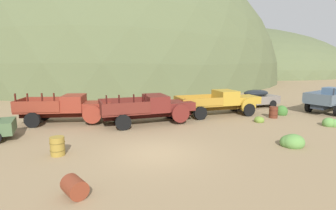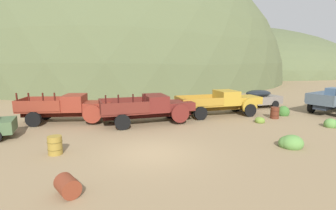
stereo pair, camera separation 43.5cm
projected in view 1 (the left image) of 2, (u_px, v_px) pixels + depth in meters
The scene contains 15 objects.
ground_plane at pixel (155, 153), 12.15m from camera, with size 300.00×300.00×0.00m, color #937A56.
hill_distant at pixel (111, 76), 67.45m from camera, with size 72.40×84.35×54.86m, color #56603D.
hill_far_left at pixel (215, 71), 93.00m from camera, with size 78.58×83.99×29.08m, color #56603D.
truck_rust_red at pixel (72, 108), 17.78m from camera, with size 6.28×3.58×2.16m.
truck_oxblood at pixel (154, 108), 17.76m from camera, with size 6.25×2.70×2.16m.
truck_mustard at pixel (224, 102), 20.38m from camera, with size 6.63×2.74×1.89m.
car_primer_gray at pixel (252, 98), 23.50m from camera, with size 4.85×2.04×1.57m.
truck_chalk_blue at pixel (336, 99), 22.01m from camera, with size 6.37×3.53×2.16m.
oil_drum_tipped at pixel (75, 187), 8.29m from camera, with size 0.85×0.98×0.62m.
oil_drum_foreground at pixel (273, 112), 19.38m from camera, with size 0.64×0.64×0.83m.
oil_drum_spare at pixel (57, 146), 11.84m from camera, with size 0.66×0.66×0.84m.
bush_near_barrel at pixel (292, 142), 13.10m from camera, with size 1.14×1.07×0.80m.
bush_front_right at pixel (259, 120), 18.11m from camera, with size 0.66×0.64×0.50m.
bush_front_left at pixel (281, 112), 20.48m from camera, with size 0.94×0.85×0.94m.
bush_lone_scrub at pixel (331, 123), 17.04m from camera, with size 1.00×0.89×0.71m.
Camera 1 is at (-3.85, -10.95, 4.26)m, focal length 28.43 mm.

